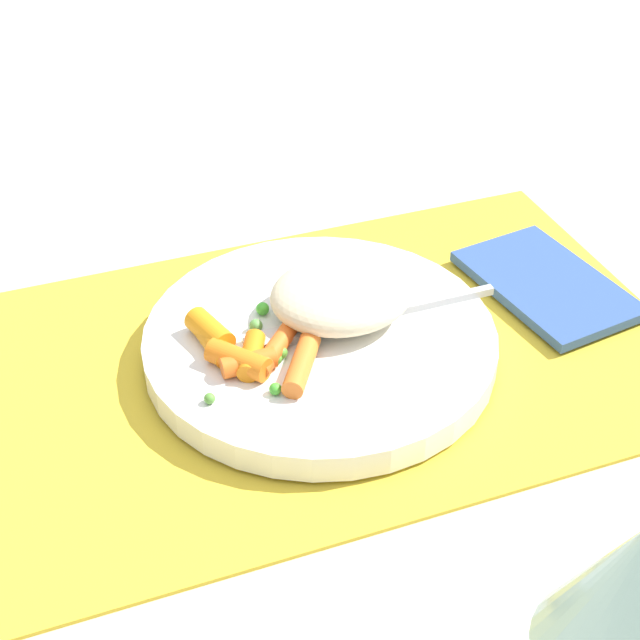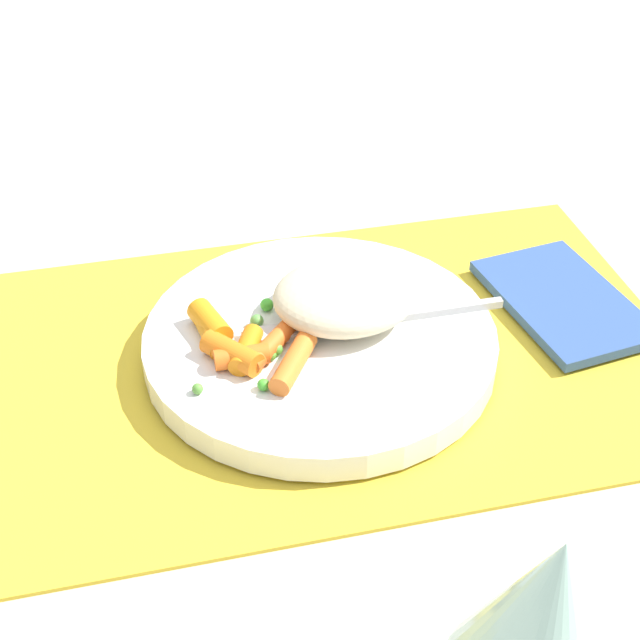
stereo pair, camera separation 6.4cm
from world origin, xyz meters
name	(u,v)px [view 1 (the left image)]	position (x,y,z in m)	size (l,w,h in m)	color
ground_plane	(320,360)	(0.00, 0.00, 0.00)	(2.40, 2.40, 0.00)	beige
placemat	(320,357)	(0.00, 0.00, 0.00)	(0.51, 0.32, 0.01)	gold
plate	(320,343)	(0.00, 0.00, 0.02)	(0.25, 0.25, 0.02)	white
rice_mound	(341,294)	(-0.02, -0.01, 0.04)	(0.10, 0.09, 0.03)	beige
carrot_portion	(247,351)	(0.06, 0.01, 0.03)	(0.08, 0.10, 0.02)	orange
pea_scatter	(259,342)	(0.04, 0.00, 0.03)	(0.08, 0.09, 0.01)	#599C46
fork	(346,322)	(-0.02, 0.00, 0.03)	(0.19, 0.02, 0.01)	silver
wine_glass	(637,600)	(-0.01, 0.32, 0.13)	(0.07, 0.07, 0.17)	#B2E0CC
napkin	(547,284)	(-0.19, -0.01, 0.01)	(0.09, 0.14, 0.01)	#33518C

